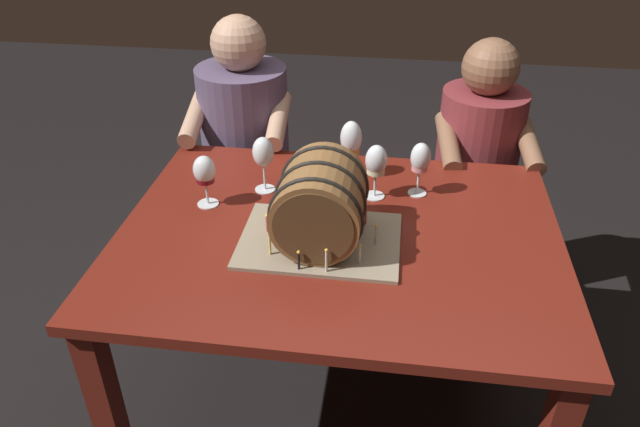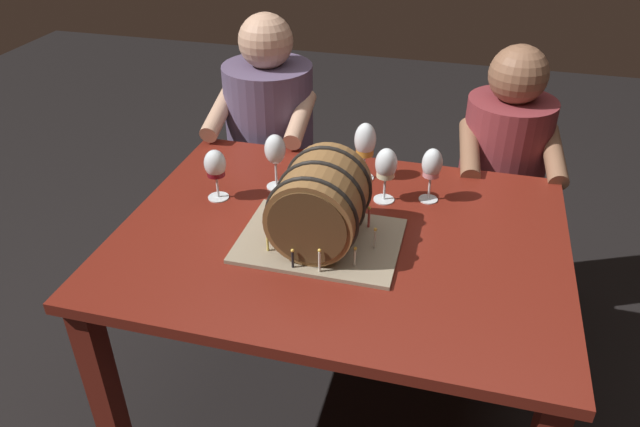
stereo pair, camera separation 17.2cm
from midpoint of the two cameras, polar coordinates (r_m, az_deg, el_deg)
The scene contains 10 objects.
ground_plane at distance 2.33m, azimuth 3.84°, elevation -17.41°, with size 8.00×8.00×0.00m, color black.
dining_table at distance 1.88m, azimuth 4.56°, elevation -4.51°, with size 1.33×1.02×0.75m.
barrel_cake at distance 1.71m, azimuth 2.88°, elevation 0.63°, with size 0.47×0.34×0.27m.
wine_glass_white at distance 1.93m, azimuth 8.82°, elevation 4.38°, with size 0.07×0.07×0.19m.
wine_glass_empty at distance 1.98m, azimuth -1.80°, elevation 5.88°, with size 0.07×0.07×0.19m.
wine_glass_red at distance 1.94m, azimuth -7.41°, elevation 4.40°, with size 0.07×0.07×0.17m.
wine_glass_rose at distance 1.96m, azimuth 13.04°, elevation 4.34°, with size 0.07×0.07×0.19m.
wine_glass_amber at distance 2.05m, azimuth 6.64°, elevation 6.64°, with size 0.07×0.07×0.21m.
person_seated_left at distance 2.63m, azimuth -2.77°, elevation 5.05°, with size 0.42×0.49×1.20m.
person_seated_right at distance 2.56m, azimuth 18.21°, elevation 1.44°, with size 0.40×0.49×1.15m.
Camera 2 is at (0.32, -1.47, 1.78)m, focal length 33.80 mm.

